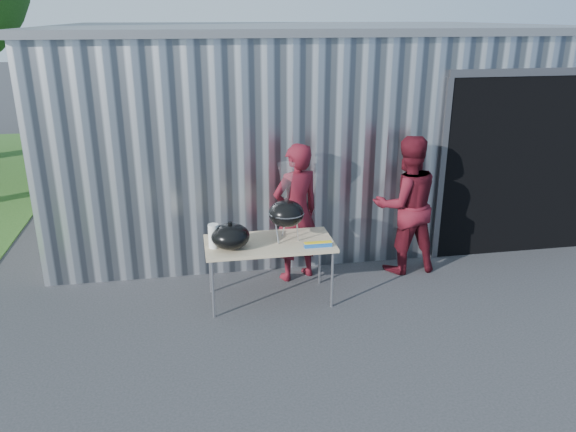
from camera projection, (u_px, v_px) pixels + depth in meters
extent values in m
plane|color=#2D2D30|center=(320.00, 333.00, 6.10)|extent=(80.00, 80.00, 0.00)
cube|color=silver|center=(305.00, 118.00, 10.07)|extent=(8.00, 6.00, 3.00)
cube|color=slate|center=(306.00, 27.00, 9.55)|extent=(8.20, 6.20, 0.10)
cube|color=black|center=(503.00, 158.00, 8.33)|extent=(2.40, 1.20, 2.50)
cube|color=#4C4C51|center=(539.00, 72.00, 7.36)|extent=(2.52, 0.08, 0.10)
cube|color=tan|center=(269.00, 243.00, 6.57)|extent=(1.50, 0.75, 0.04)
cylinder|color=silver|center=(213.00, 289.00, 6.29)|extent=(0.03, 0.03, 0.71)
cylinder|color=silver|center=(332.00, 279.00, 6.52)|extent=(0.03, 0.03, 0.71)
cylinder|color=silver|center=(210.00, 266.00, 6.88)|extent=(0.03, 0.03, 0.71)
cylinder|color=silver|center=(320.00, 258.00, 7.11)|extent=(0.03, 0.03, 0.71)
ellipsoid|color=black|center=(286.00, 213.00, 6.51)|extent=(0.41, 0.41, 0.31)
cylinder|color=silver|center=(286.00, 213.00, 6.50)|extent=(0.42, 0.42, 0.02)
cylinder|color=silver|center=(286.00, 212.00, 6.50)|extent=(0.39, 0.39, 0.01)
cylinder|color=silver|center=(284.00, 226.00, 6.71)|extent=(0.02, 0.02, 0.24)
cylinder|color=silver|center=(277.00, 233.00, 6.50)|extent=(0.02, 0.02, 0.24)
cylinder|color=silver|center=(298.00, 232.00, 6.54)|extent=(0.02, 0.02, 0.24)
cylinder|color=#CE674A|center=(276.00, 211.00, 6.48)|extent=(0.02, 0.14, 0.02)
cylinder|color=#CE674A|center=(280.00, 211.00, 6.48)|extent=(0.02, 0.14, 0.02)
cylinder|color=#CE674A|center=(284.00, 211.00, 6.49)|extent=(0.02, 0.14, 0.02)
cylinder|color=#CE674A|center=(288.00, 210.00, 6.50)|extent=(0.02, 0.14, 0.02)
cylinder|color=#CE674A|center=(292.00, 210.00, 6.51)|extent=(0.02, 0.14, 0.02)
cylinder|color=#CE674A|center=(296.00, 210.00, 6.52)|extent=(0.02, 0.14, 0.02)
cone|color=silver|center=(286.00, 187.00, 6.40)|extent=(0.20, 0.20, 0.55)
ellipsoid|color=black|center=(230.00, 236.00, 6.35)|extent=(0.44, 0.44, 0.29)
cylinder|color=black|center=(230.00, 223.00, 6.29)|extent=(0.05, 0.05, 0.03)
cylinder|color=white|center=(214.00, 236.00, 6.36)|extent=(0.12, 0.12, 0.28)
cube|color=white|center=(221.00, 236.00, 6.62)|extent=(0.20, 0.15, 0.10)
cube|color=#1954A7|center=(318.00, 245.00, 6.41)|extent=(0.32, 0.05, 0.05)
cube|color=yellow|center=(318.00, 242.00, 6.40)|extent=(0.32, 0.05, 0.01)
imported|color=#54101A|center=(296.00, 213.00, 7.10)|extent=(0.76, 0.64, 1.79)
imported|color=#54101A|center=(406.00, 205.00, 7.33)|extent=(0.92, 0.74, 1.83)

